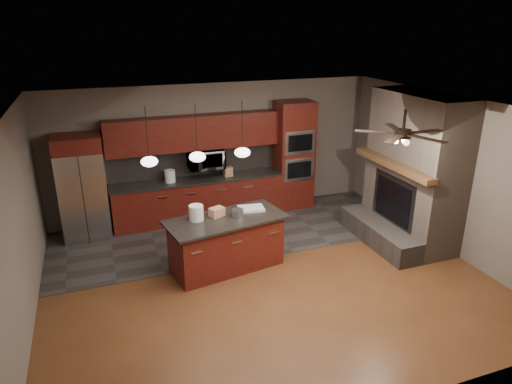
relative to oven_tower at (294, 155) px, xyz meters
name	(u,v)px	position (x,y,z in m)	size (l,w,h in m)	color
ground	(266,276)	(-1.70, -2.69, -1.19)	(7.00, 7.00, 0.00)	brown
ceiling	(267,108)	(-1.70, -2.69, 1.61)	(7.00, 6.00, 0.02)	white
back_wall	(215,150)	(-1.70, 0.31, 0.21)	(7.00, 0.02, 2.80)	#72655B
right_wall	(447,174)	(1.80, -2.69, 0.21)	(0.02, 6.00, 2.80)	#72655B
left_wall	(17,231)	(-5.20, -2.69, 0.21)	(0.02, 6.00, 2.80)	#72655B
slate_tile_patch	(233,232)	(-1.70, -0.89, -1.19)	(7.00, 2.40, 0.01)	#383432
fireplace_column	(411,175)	(1.34, -2.29, 0.11)	(1.30, 2.10, 2.80)	#786456
back_cabinetry	(197,178)	(-2.18, 0.05, -0.30)	(3.59, 0.64, 2.20)	#561F0F
oven_tower	(294,155)	(0.00, 0.00, 0.00)	(0.80, 0.63, 2.38)	#561F0F
microwave	(206,159)	(-1.98, 0.06, 0.11)	(0.73, 0.41, 0.50)	silver
refrigerator	(82,188)	(-4.42, -0.07, -0.18)	(0.86, 0.75, 2.02)	silver
kitchen_island	(226,243)	(-2.21, -2.18, -0.73)	(2.10, 1.23, 0.92)	#561F0F
white_bucket	(196,213)	(-2.68, -2.09, -0.14)	(0.24, 0.24, 0.26)	silver
paint_can	(238,213)	(-2.00, -2.18, -0.21)	(0.19, 0.19, 0.13)	#AFB0B4
paint_tray	(251,208)	(-1.70, -1.98, -0.25)	(0.44, 0.31, 0.04)	silver
cardboard_box	(217,212)	(-2.33, -2.05, -0.20)	(0.23, 0.17, 0.15)	#B0785A
counter_bucket	(170,176)	(-2.75, 0.01, -0.17)	(0.22, 0.22, 0.25)	white
counter_box	(228,172)	(-1.53, -0.04, -0.19)	(0.18, 0.14, 0.20)	#AB7758
pendant_left	(149,161)	(-3.35, -1.99, 0.77)	(0.26, 0.26, 0.92)	black
pendant_center	(197,157)	(-2.60, -1.99, 0.77)	(0.26, 0.26, 0.92)	black
pendant_right	(242,152)	(-1.85, -1.99, 0.77)	(0.26, 0.26, 0.92)	black
ceiling_fan	(403,133)	(0.10, -3.49, 1.27)	(1.27, 1.33, 0.41)	black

